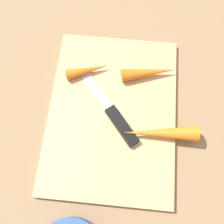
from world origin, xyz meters
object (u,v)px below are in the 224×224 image
(cutting_board, at_px, (112,113))
(carrot_medium, at_px, (149,73))
(carrot_longest, at_px, (161,133))
(knife, at_px, (118,121))
(carrot_shortest, at_px, (87,70))

(cutting_board, height_order, carrot_medium, carrot_medium)
(cutting_board, height_order, carrot_longest, carrot_longest)
(cutting_board, xyz_separation_m, knife, (-0.02, -0.01, 0.01))
(carrot_medium, bearing_deg, carrot_longest, -90.02)
(knife, height_order, carrot_medium, carrot_medium)
(carrot_medium, bearing_deg, cutting_board, -139.78)
(cutting_board, height_order, carrot_shortest, carrot_shortest)
(carrot_medium, height_order, carrot_shortest, carrot_medium)
(carrot_longest, distance_m, carrot_shortest, 0.20)
(carrot_longest, relative_size, carrot_shortest, 1.56)
(carrot_medium, height_order, carrot_longest, carrot_longest)
(carrot_shortest, bearing_deg, carrot_medium, -17.85)
(cutting_board, xyz_separation_m, carrot_medium, (0.09, -0.07, 0.02))
(cutting_board, distance_m, carrot_shortest, 0.11)
(cutting_board, distance_m, knife, 0.03)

